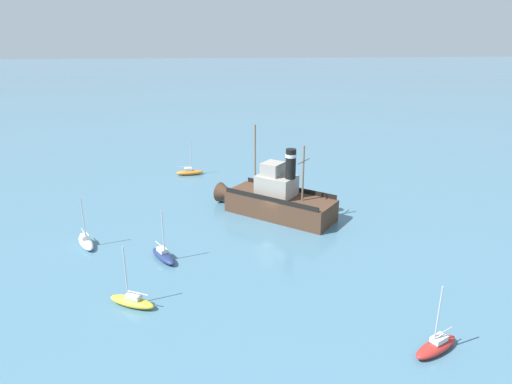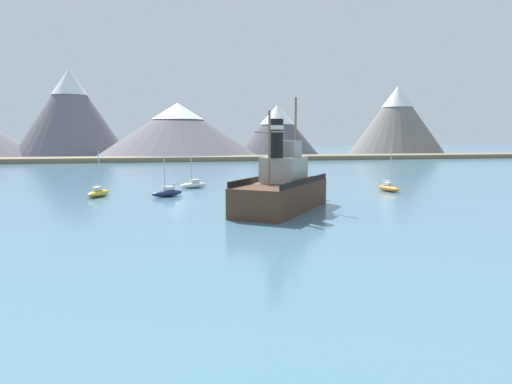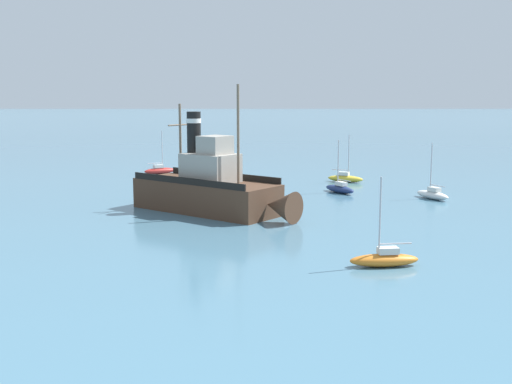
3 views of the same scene
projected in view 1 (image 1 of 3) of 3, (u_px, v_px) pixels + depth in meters
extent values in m
plane|color=#477289|center=(274.00, 220.00, 49.48)|extent=(600.00, 600.00, 0.00)
cube|color=#4C3323|center=(280.00, 206.00, 50.29)|extent=(10.87, 12.15, 2.40)
cone|color=#4C3323|center=(228.00, 194.00, 54.00)|extent=(3.33, 3.34, 2.35)
cube|color=#9E998E|center=(276.00, 185.00, 49.78)|extent=(4.83, 5.00, 2.20)
cube|color=#9E998E|center=(273.00, 169.00, 49.43)|extent=(2.97, 2.93, 1.40)
cylinder|color=black|center=(291.00, 164.00, 47.99)|extent=(1.10, 1.10, 3.20)
cylinder|color=silver|center=(291.00, 156.00, 47.69)|extent=(1.16, 1.16, 0.35)
cylinder|color=#75604C|center=(255.00, 158.00, 50.33)|extent=(0.20, 0.20, 7.50)
cylinder|color=#75604C|center=(303.00, 173.00, 47.49)|extent=(0.20, 0.20, 6.00)
cylinder|color=#75604C|center=(304.00, 161.00, 47.05)|extent=(2.12, 1.70, 0.12)
cube|color=black|center=(270.00, 199.00, 48.11)|extent=(7.14, 9.04, 0.50)
cube|color=black|center=(290.00, 188.00, 51.51)|extent=(7.14, 9.04, 0.50)
ellipsoid|color=white|center=(86.00, 242.00, 43.59)|extent=(3.89, 2.69, 0.70)
cube|color=silver|center=(85.00, 237.00, 43.57)|extent=(1.27, 1.07, 0.36)
cylinder|color=#B7B7BC|center=(83.00, 220.00, 42.53)|extent=(0.10, 0.10, 4.20)
cylinder|color=#B7B7BC|center=(83.00, 231.00, 43.77)|extent=(1.65, 0.88, 0.08)
ellipsoid|color=navy|center=(163.00, 256.00, 40.93)|extent=(3.81, 2.94, 0.70)
cube|color=silver|center=(162.00, 250.00, 40.90)|extent=(1.27, 1.12, 0.36)
cylinder|color=#B7B7BC|center=(163.00, 232.00, 39.88)|extent=(0.10, 0.10, 4.20)
cylinder|color=#B7B7BC|center=(160.00, 245.00, 41.08)|extent=(1.57, 1.02, 0.08)
ellipsoid|color=gold|center=(132.00, 302.00, 34.06)|extent=(2.66, 3.90, 0.70)
cube|color=silver|center=(134.00, 296.00, 33.81)|extent=(1.06, 1.27, 0.36)
cylinder|color=#B7B7BC|center=(126.00, 272.00, 33.34)|extent=(0.10, 0.10, 4.20)
cylinder|color=#B7B7BC|center=(138.00, 293.00, 33.55)|extent=(0.87, 1.65, 0.08)
ellipsoid|color=orange|center=(190.00, 172.00, 64.90)|extent=(1.49, 3.89, 0.70)
cube|color=silver|center=(188.00, 169.00, 64.69)|extent=(0.75, 1.16, 0.36)
cylinder|color=#B7B7BC|center=(191.00, 156.00, 64.13)|extent=(0.10, 0.10, 4.20)
cylinder|color=#B7B7BC|center=(185.00, 167.00, 64.49)|extent=(0.27, 1.80, 0.08)
ellipsoid|color=#B22823|center=(436.00, 347.00, 29.22)|extent=(2.80, 3.86, 0.70)
cube|color=silver|center=(439.00, 339.00, 29.15)|extent=(1.09, 1.27, 0.36)
cylinder|color=#B7B7BC|center=(438.00, 316.00, 28.24)|extent=(0.10, 0.10, 4.20)
cylinder|color=#B7B7BC|center=(444.00, 332.00, 29.23)|extent=(0.94, 1.62, 0.08)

